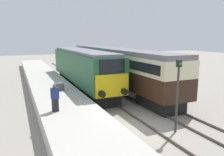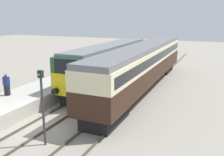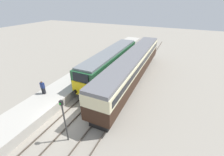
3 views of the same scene
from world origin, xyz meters
The scene contains 9 objects.
ground_plane centered at (0.00, 0.00, 0.00)m, with size 120.00×120.00×0.00m, color gray.
platform_left centered at (-3.30, 8.00, 0.49)m, with size 3.50×50.00×0.98m.
rails_near_track centered at (0.00, 5.00, 0.07)m, with size 1.51×60.00×0.14m.
rails_far_track centered at (3.40, 5.00, 0.07)m, with size 1.50×60.00×0.14m.
locomotive centered at (0.00, 10.57, 2.21)m, with size 2.70×15.17×3.94m.
passenger_carriage centered at (3.40, 10.45, 2.46)m, with size 2.75×20.72×4.04m.
person_on_platform centered at (-4.15, 1.80, 1.75)m, with size 0.44×0.26×1.57m.
signal_post centered at (1.70, -1.50, 2.35)m, with size 0.24×0.28×3.96m.
luggage_crate centered at (-3.01, 6.81, 1.28)m, with size 0.70×0.56×0.60m.
Camera 2 is at (9.60, -10.93, 6.50)m, focal length 40.00 mm.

